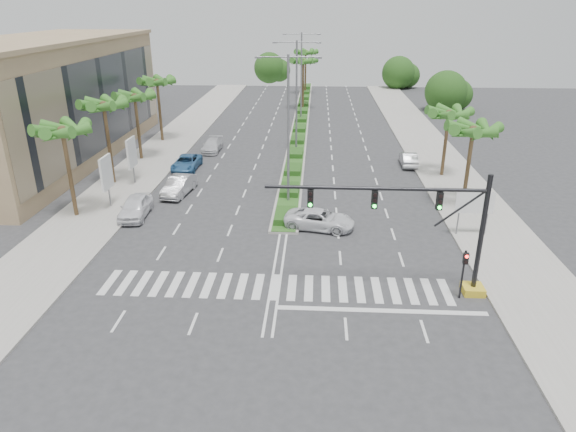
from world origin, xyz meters
name	(u,v)px	position (x,y,z in m)	size (l,w,h in m)	color
ground	(275,287)	(0.00, 0.00, 0.00)	(160.00, 160.00, 0.00)	#333335
footpath_right	(454,182)	(15.20, 20.00, 0.07)	(6.00, 120.00, 0.15)	gray
footpath_left	(135,176)	(-15.20, 20.00, 0.07)	(6.00, 120.00, 0.15)	gray
median	(301,123)	(0.00, 45.00, 0.10)	(2.20, 75.00, 0.20)	gray
median_grass	(301,122)	(0.00, 45.00, 0.22)	(1.80, 75.00, 0.04)	#2F551D
building	(46,103)	(-26.00, 26.00, 6.00)	(12.00, 36.00, 12.00)	tan
signal_gantry	(440,238)	(9.27, 0.00, 3.46)	(12.60, 1.20, 7.20)	gold
pedestrian_signal	(464,267)	(10.60, -0.68, 2.04)	(0.28, 0.36, 3.00)	black
direction_sign	(475,204)	(13.50, 7.99, 2.45)	(2.70, 0.11, 3.40)	slate
billboard_near	(106,173)	(-14.50, 12.00, 2.96)	(0.18, 2.10, 4.35)	slate
billboard_far	(132,153)	(-14.50, 18.00, 2.96)	(0.18, 2.10, 4.35)	slate
palm_left_near	(63,133)	(-16.50, 10.00, 6.69)	(4.57, 4.68, 7.55)	brown
palm_left_mid	(104,107)	(-16.50, 18.00, 7.08)	(4.57, 4.68, 7.95)	brown
palm_left_far	(135,99)	(-16.50, 26.00, 6.50)	(4.57, 4.68, 7.35)	brown
palm_left_end	(157,84)	(-16.50, 34.00, 6.88)	(4.57, 4.68, 7.75)	brown
palm_right_near	(473,132)	(14.50, 14.00, 6.20)	(4.57, 4.68, 7.05)	brown
palm_right_far	(449,115)	(14.50, 22.00, 5.91)	(4.57, 4.68, 6.75)	brown
palm_median_a	(303,63)	(0.00, 55.00, 7.17)	(4.57, 4.68, 8.05)	brown
palm_median_b	(306,54)	(0.00, 70.00, 7.17)	(4.57, 4.68, 8.05)	brown
streetlight_near	(288,122)	(0.00, 14.00, 6.81)	(5.10, 0.25, 12.00)	slate
streetlight_mid	(297,91)	(0.00, 30.00, 6.81)	(5.10, 0.25, 12.00)	slate
streetlight_far	(301,72)	(0.00, 46.00, 6.81)	(5.10, 0.25, 12.00)	slate
car_parked_a	(135,207)	(-11.80, 10.26, 0.82)	(1.94, 4.82, 1.64)	white
car_parked_b	(179,186)	(-9.68, 15.51, 0.80)	(1.70, 4.87, 1.60)	#B5B4B9
car_parked_c	(187,163)	(-10.77, 22.76, 0.70)	(2.32, 5.04, 1.40)	#316496
car_parked_d	(212,145)	(-9.52, 29.76, 0.67)	(1.89, 4.64, 1.35)	silver
car_crossing	(320,219)	(2.63, 8.77, 0.72)	(2.39, 5.18, 1.44)	white
car_right	(408,159)	(11.80, 25.36, 0.71)	(1.50, 4.29, 1.41)	#B3B2B7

